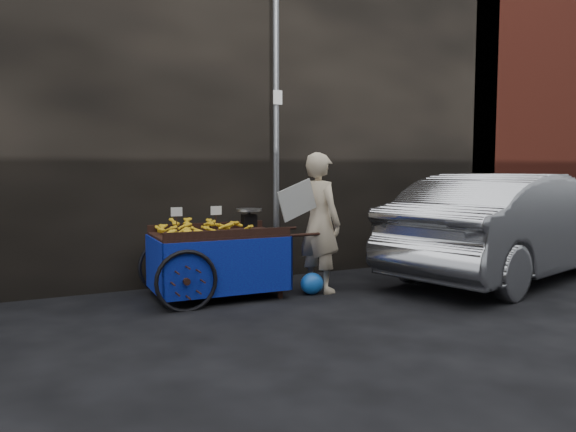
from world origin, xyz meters
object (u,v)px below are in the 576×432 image
banana_cart (214,240)px  plastic_bag (312,284)px  vendor (319,222)px  parked_car (512,226)px

banana_cart → plastic_bag: 1.28m
banana_cart → plastic_bag: size_ratio=7.06×
vendor → plastic_bag: size_ratio=5.84×
banana_cart → plastic_bag: bearing=-17.2°
vendor → parked_car: size_ratio=0.39×
plastic_bag → parked_car: parked_car is taller
banana_cart → parked_car: bearing=-8.1°
banana_cart → parked_car: (4.01, -0.70, 0.04)m
banana_cart → plastic_bag: (1.09, -0.38, -0.54)m
plastic_bag → parked_car: 2.99m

